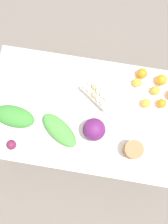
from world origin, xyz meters
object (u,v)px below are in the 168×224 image
beet_root (11,145)px  orange_2 (137,83)px  greens_bunch_kale (59,130)px  orange_0 (162,103)px  orange_5 (161,80)px  egg_carton (96,94)px  orange_1 (155,90)px  orange_4 (146,103)px  greens_bunch_beet_tops (14,116)px  orange_6 (142,73)px  paper_bag (133,150)px  cabbage_purple (94,129)px

beet_root → orange_2: 0.98m
greens_bunch_kale → orange_0: bearing=-155.6°
orange_5 → egg_carton: bearing=22.3°
orange_0 → orange_1: bearing=-58.5°
orange_4 → greens_bunch_beet_tops: bearing=15.4°
greens_bunch_beet_tops → orange_6: greens_bunch_beet_tops is taller
paper_bag → orange_2: bearing=-87.0°
cabbage_purple → orange_6: bearing=-120.9°
egg_carton → paper_bag: (-0.30, 0.34, 0.01)m
orange_2 → orange_5: bearing=-164.9°
cabbage_purple → orange_1: size_ratio=2.43×
beet_root → orange_2: bearing=-143.6°
orange_2 → orange_4: same height
cabbage_purple → paper_bag: size_ratio=1.24×
egg_carton → orange_2: size_ratio=3.88×
greens_bunch_beet_tops → orange_1: bearing=-159.7°
greens_bunch_kale → greens_bunch_beet_tops: bearing=-7.5°
cabbage_purple → orange_6: 0.54m
paper_bag → greens_bunch_beet_tops: paper_bag is taller
orange_0 → orange_2: size_ratio=1.00×
orange_2 → greens_bunch_beet_tops: bearing=25.5°
orange_5 → orange_4: bearing=64.4°
cabbage_purple → orange_6: cabbage_purple is taller
orange_5 → orange_6: 0.14m
egg_carton → orange_4: size_ratio=3.90×
orange_0 → orange_4: (0.11, 0.02, -0.00)m
greens_bunch_beet_tops → beet_root: greens_bunch_beet_tops is taller
orange_0 → orange_6: bearing=-50.5°
paper_bag → orange_0: bearing=-114.7°
greens_bunch_beet_tops → orange_1: greens_bunch_beet_tops is taller
greens_bunch_beet_tops → orange_6: (-0.84, -0.46, -0.00)m
orange_1 → orange_4: same height
beet_root → egg_carton: bearing=-139.0°
egg_carton → orange_4: 0.36m
paper_bag → orange_4: (-0.05, -0.34, -0.02)m
orange_2 → orange_6: orange_6 is taller
orange_1 → orange_6: (0.11, -0.11, 0.01)m
orange_2 → orange_5: (-0.17, -0.05, 0.01)m
orange_1 → greens_bunch_beet_tops: bearing=20.3°
paper_bag → beet_root: bearing=7.0°
greens_bunch_kale → orange_5: 0.81m
orange_1 → orange_2: size_ratio=0.99×
cabbage_purple → paper_bag: cabbage_purple is taller
orange_2 → orange_4: (-0.08, 0.14, -0.00)m
paper_bag → orange_6: paper_bag is taller
paper_bag → orange_1: size_ratio=1.96×
orange_2 → orange_4: 0.16m
orange_0 → orange_6: (0.16, -0.20, 0.01)m
cabbage_purple → orange_2: 0.47m
paper_bag → orange_4: size_ratio=1.94×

